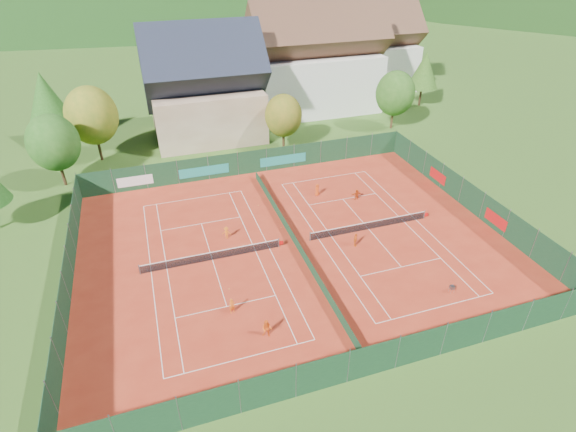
{
  "coord_description": "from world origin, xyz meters",
  "views": [
    {
      "loc": [
        -11.71,
        -33.23,
        25.55
      ],
      "look_at": [
        0.0,
        2.0,
        2.0
      ],
      "focal_mm": 28.0,
      "sensor_mm": 36.0,
      "label": 1
    }
  ],
  "objects_px": {
    "ball_hopper": "(452,287)",
    "player_left_far": "(226,233)",
    "hotel_block_a": "(316,65)",
    "player_right_near": "(355,240)",
    "player_right_far_a": "(317,190)",
    "chalet": "(205,91)",
    "hotel_block_b": "(370,53)",
    "player_right_far_b": "(357,194)",
    "player_left_mid": "(267,329)",
    "player_left_near": "(232,306)"
  },
  "relations": [
    {
      "from": "ball_hopper",
      "to": "player_left_far",
      "type": "distance_m",
      "value": 21.22
    },
    {
      "from": "hotel_block_a",
      "to": "player_right_near",
      "type": "bearing_deg",
      "value": -105.52
    },
    {
      "from": "hotel_block_a",
      "to": "player_right_far_a",
      "type": "distance_m",
      "value": 30.45
    },
    {
      "from": "player_right_far_a",
      "to": "player_right_near",
      "type": "bearing_deg",
      "value": 63.08
    },
    {
      "from": "chalet",
      "to": "player_left_far",
      "type": "bearing_deg",
      "value": -96.38
    },
    {
      "from": "hotel_block_b",
      "to": "player_right_far_b",
      "type": "distance_m",
      "value": 43.72
    },
    {
      "from": "hotel_block_b",
      "to": "player_right_far_a",
      "type": "bearing_deg",
      "value": -124.31
    },
    {
      "from": "hotel_block_a",
      "to": "hotel_block_b",
      "type": "xyz_separation_m",
      "value": [
        14.0,
        8.0,
        -0.76
      ]
    },
    {
      "from": "player_left_far",
      "to": "player_right_far_a",
      "type": "distance_m",
      "value": 12.66
    },
    {
      "from": "player_left_mid",
      "to": "chalet",
      "type": "bearing_deg",
      "value": 115.47
    },
    {
      "from": "hotel_block_a",
      "to": "player_right_far_b",
      "type": "relative_size",
      "value": 16.96
    },
    {
      "from": "hotel_block_b",
      "to": "ball_hopper",
      "type": "distance_m",
      "value": 58.46
    },
    {
      "from": "player_right_far_b",
      "to": "player_left_far",
      "type": "bearing_deg",
      "value": 12.99
    },
    {
      "from": "hotel_block_a",
      "to": "player_left_far",
      "type": "height_order",
      "value": "hotel_block_a"
    },
    {
      "from": "player_left_near",
      "to": "player_left_mid",
      "type": "xyz_separation_m",
      "value": [
        1.91,
        -3.25,
        0.09
      ]
    },
    {
      "from": "chalet",
      "to": "ball_hopper",
      "type": "height_order",
      "value": "chalet"
    },
    {
      "from": "ball_hopper",
      "to": "player_left_near",
      "type": "height_order",
      "value": "player_left_near"
    },
    {
      "from": "hotel_block_b",
      "to": "player_left_mid",
      "type": "bearing_deg",
      "value": -123.31
    },
    {
      "from": "ball_hopper",
      "to": "player_right_near",
      "type": "distance_m",
      "value": 9.79
    },
    {
      "from": "ball_hopper",
      "to": "hotel_block_b",
      "type": "bearing_deg",
      "value": 70.09
    },
    {
      "from": "chalet",
      "to": "player_right_far_a",
      "type": "distance_m",
      "value": 24.17
    },
    {
      "from": "player_right_near",
      "to": "hotel_block_a",
      "type": "bearing_deg",
      "value": 15.88
    },
    {
      "from": "player_left_mid",
      "to": "player_right_far_a",
      "type": "height_order",
      "value": "player_left_mid"
    },
    {
      "from": "ball_hopper",
      "to": "player_right_near",
      "type": "bearing_deg",
      "value": 119.26
    },
    {
      "from": "player_left_near",
      "to": "player_right_far_b",
      "type": "distance_m",
      "value": 21.54
    },
    {
      "from": "player_left_far",
      "to": "player_right_near",
      "type": "relative_size",
      "value": 0.92
    },
    {
      "from": "player_left_mid",
      "to": "player_right_far_a",
      "type": "relative_size",
      "value": 1.09
    },
    {
      "from": "hotel_block_b",
      "to": "ball_hopper",
      "type": "height_order",
      "value": "hotel_block_b"
    },
    {
      "from": "player_left_near",
      "to": "hotel_block_a",
      "type": "bearing_deg",
      "value": 45.94
    },
    {
      "from": "chalet",
      "to": "player_left_mid",
      "type": "distance_m",
      "value": 40.96
    },
    {
      "from": "player_right_near",
      "to": "player_left_mid",
      "type": "bearing_deg",
      "value": 158.03
    },
    {
      "from": "hotel_block_b",
      "to": "player_right_far_b",
      "type": "relative_size",
      "value": 13.57
    },
    {
      "from": "player_right_near",
      "to": "hotel_block_b",
      "type": "bearing_deg",
      "value": 3.34
    },
    {
      "from": "chalet",
      "to": "ball_hopper",
      "type": "distance_m",
      "value": 43.18
    },
    {
      "from": "player_left_near",
      "to": "player_right_far_b",
      "type": "xyz_separation_m",
      "value": [
        17.11,
        13.09,
        -0.06
      ]
    },
    {
      "from": "chalet",
      "to": "hotel_block_b",
      "type": "xyz_separation_m",
      "value": [
        33.0,
        14.0,
        -0.01
      ]
    },
    {
      "from": "ball_hopper",
      "to": "player_left_far",
      "type": "height_order",
      "value": "player_left_far"
    },
    {
      "from": "chalet",
      "to": "player_right_near",
      "type": "distance_m",
      "value": 33.73
    },
    {
      "from": "player_right_near",
      "to": "player_right_far_b",
      "type": "xyz_separation_m",
      "value": [
        4.0,
        8.02,
        -0.07
      ]
    },
    {
      "from": "hotel_block_a",
      "to": "player_left_near",
      "type": "distance_m",
      "value": 49.72
    },
    {
      "from": "player_left_near",
      "to": "player_right_near",
      "type": "distance_m",
      "value": 14.05
    },
    {
      "from": "hotel_block_b",
      "to": "player_right_far_a",
      "type": "relative_size",
      "value": 11.95
    },
    {
      "from": "player_right_near",
      "to": "player_right_far_a",
      "type": "bearing_deg",
      "value": 30.61
    },
    {
      "from": "ball_hopper",
      "to": "player_left_near",
      "type": "distance_m",
      "value": 18.22
    },
    {
      "from": "player_left_near",
      "to": "player_right_far_a",
      "type": "relative_size",
      "value": 0.96
    },
    {
      "from": "hotel_block_a",
      "to": "player_left_far",
      "type": "relative_size",
      "value": 16.52
    },
    {
      "from": "player_right_near",
      "to": "player_right_far_b",
      "type": "height_order",
      "value": "player_right_near"
    },
    {
      "from": "hotel_block_a",
      "to": "player_left_near",
      "type": "bearing_deg",
      "value": -118.75
    },
    {
      "from": "ball_hopper",
      "to": "player_left_mid",
      "type": "height_order",
      "value": "player_left_mid"
    },
    {
      "from": "ball_hopper",
      "to": "player_right_far_a",
      "type": "bearing_deg",
      "value": 103.83
    }
  ]
}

